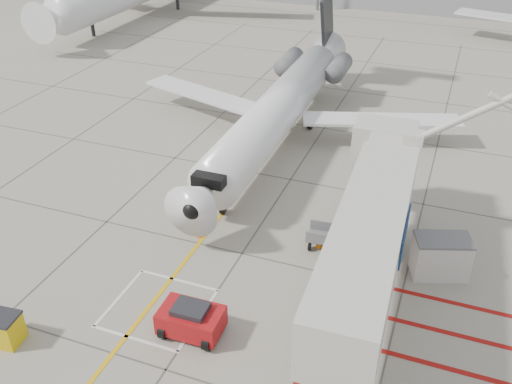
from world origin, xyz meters
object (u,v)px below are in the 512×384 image
at_px(regional_jet, 267,100).
at_px(spill_bin, 1,328).
at_px(pushback_tug, 191,319).
at_px(jet_bridge, 366,253).

relative_size(regional_jet, spill_bin, 19.38).
bearing_deg(pushback_tug, jet_bridge, 26.00).
distance_m(jet_bridge, spill_bin, 15.23).
height_order(regional_jet, pushback_tug, regional_jet).
height_order(regional_jet, spill_bin, regional_jet).
distance_m(regional_jet, pushback_tug, 16.59).
xyz_separation_m(regional_jet, pushback_tug, (2.48, -16.07, -3.28)).
bearing_deg(regional_jet, spill_bin, -103.90).
bearing_deg(jet_bridge, regional_jet, 122.67).
distance_m(jet_bridge, pushback_tug, 7.71).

